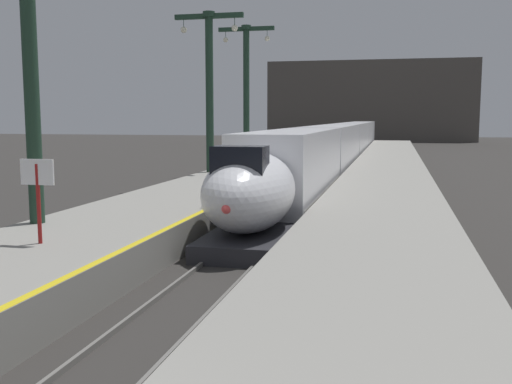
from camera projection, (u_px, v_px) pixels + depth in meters
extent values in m
cube|color=gray|center=(222.00, 190.00, 30.33)|extent=(4.80, 110.00, 1.05)
cube|color=gray|center=(384.00, 195.00, 28.51)|extent=(4.80, 110.00, 1.05)
cube|color=yellow|center=(265.00, 181.00, 29.75)|extent=(0.20, 107.80, 0.01)
cube|color=slate|center=(295.00, 194.00, 32.30)|extent=(0.08, 110.00, 0.12)
cube|color=slate|center=(322.00, 195.00, 31.97)|extent=(0.08, 110.00, 0.12)
ellipsoid|color=silver|center=(250.00, 191.00, 19.13)|extent=(2.78, 5.73, 2.56)
cube|color=#28282D|center=(248.00, 241.00, 19.05)|extent=(2.46, 4.87, 0.55)
cube|color=black|center=(240.00, 161.00, 17.75)|extent=(1.59, 1.00, 0.90)
sphere|color=#F24C4C|center=(226.00, 209.00, 16.46)|extent=(0.28, 0.28, 0.28)
cube|color=silver|center=(295.00, 163.00, 27.53)|extent=(2.90, 14.00, 3.05)
cube|color=black|center=(265.00, 151.00, 27.78)|extent=(0.04, 11.90, 0.80)
cube|color=black|center=(326.00, 152.00, 27.14)|extent=(0.04, 11.90, 0.80)
cube|color=silver|center=(295.00, 191.00, 27.68)|extent=(2.92, 13.30, 0.24)
cube|color=black|center=(276.00, 218.00, 23.42)|extent=(2.03, 2.20, 0.56)
cube|color=black|center=(308.00, 190.00, 32.08)|extent=(2.03, 2.20, 0.56)
cube|color=silver|center=(332.00, 146.00, 43.56)|extent=(2.90, 18.00, 3.05)
cube|color=black|center=(313.00, 139.00, 43.82)|extent=(0.04, 15.84, 0.80)
cube|color=black|center=(352.00, 139.00, 43.18)|extent=(0.04, 15.84, 0.80)
cube|color=black|center=(322.00, 179.00, 37.88)|extent=(2.03, 2.20, 0.56)
cube|color=black|center=(339.00, 165.00, 49.70)|extent=(2.03, 2.20, 0.56)
cube|color=silver|center=(351.00, 138.00, 61.54)|extent=(2.90, 18.00, 3.05)
cube|color=black|center=(337.00, 133.00, 61.79)|extent=(0.04, 15.84, 0.80)
cube|color=black|center=(365.00, 133.00, 61.15)|extent=(0.04, 15.84, 0.80)
cube|color=black|center=(346.00, 159.00, 55.85)|extent=(2.03, 2.20, 0.56)
cube|color=black|center=(354.00, 152.00, 67.67)|extent=(2.03, 2.20, 0.56)
cube|color=silver|center=(361.00, 133.00, 79.51)|extent=(2.90, 18.00, 3.05)
cube|color=black|center=(350.00, 129.00, 79.76)|extent=(0.04, 15.84, 0.80)
cube|color=black|center=(372.00, 129.00, 79.12)|extent=(0.04, 15.84, 0.80)
cube|color=black|center=(358.00, 149.00, 73.82)|extent=(2.03, 2.20, 0.56)
cube|color=black|center=(363.00, 145.00, 85.64)|extent=(2.03, 2.20, 0.56)
cylinder|color=#1E3828|center=(30.00, 49.00, 17.25)|extent=(0.44, 0.44, 10.23)
cylinder|color=#1E3828|center=(210.00, 93.00, 33.94)|extent=(0.44, 0.44, 9.03)
cylinder|color=#1E3828|center=(209.00, 14.00, 33.40)|extent=(0.68, 0.68, 0.30)
cube|color=#1E3828|center=(209.00, 16.00, 33.41)|extent=(4.00, 0.24, 0.28)
cylinder|color=#1E3828|center=(184.00, 23.00, 33.79)|extent=(0.03, 0.03, 0.60)
sphere|color=#EFEACC|center=(184.00, 30.00, 33.84)|extent=(0.36, 0.36, 0.36)
cylinder|color=#1E3828|center=(235.00, 22.00, 33.12)|extent=(0.03, 0.03, 0.60)
sphere|color=#EFEACC|center=(235.00, 28.00, 33.16)|extent=(0.36, 0.36, 0.36)
cylinder|color=#1E3828|center=(246.00, 94.00, 42.25)|extent=(0.44, 0.44, 9.54)
cylinder|color=#1E3828|center=(246.00, 27.00, 41.67)|extent=(0.68, 0.68, 0.30)
cube|color=#1E3828|center=(246.00, 29.00, 41.69)|extent=(4.00, 0.24, 0.28)
cylinder|color=#1E3828|center=(226.00, 35.00, 42.07)|extent=(0.03, 0.03, 0.60)
sphere|color=#EFEACC|center=(226.00, 40.00, 42.11)|extent=(0.36, 0.36, 0.36)
cylinder|color=#1E3828|center=(267.00, 33.00, 41.39)|extent=(0.03, 0.03, 0.60)
sphere|color=#EFEACC|center=(267.00, 39.00, 41.43)|extent=(0.36, 0.36, 0.36)
cylinder|color=maroon|center=(39.00, 204.00, 14.84)|extent=(0.10, 0.10, 2.00)
cube|color=white|center=(37.00, 172.00, 14.74)|extent=(0.90, 0.06, 0.64)
cube|color=#4C4742|center=(370.00, 101.00, 103.25)|extent=(36.00, 2.00, 14.00)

